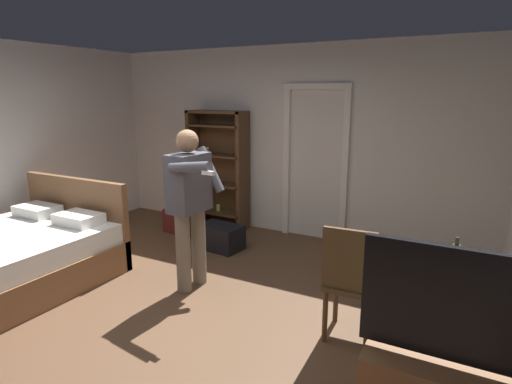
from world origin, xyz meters
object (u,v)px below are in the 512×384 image
bed (9,259)px  person_blue_shirt (190,199)px  bottle_on_table (455,258)px  laptop (431,260)px  suitcase_dark (220,237)px  suitcase_small (183,221)px  bookshelf (219,165)px  wooden_chair (350,279)px  side_table (432,292)px

bed → person_blue_shirt: 2.05m
bottle_on_table → laptop: bearing=167.6°
suitcase_dark → suitcase_small: 0.90m
bottle_on_table → suitcase_small: 4.00m
bottle_on_table → bookshelf: bearing=149.3°
wooden_chair → suitcase_small: 3.36m
person_blue_shirt → wooden_chair: bearing=-6.5°
bookshelf → person_blue_shirt: size_ratio=1.06×
side_table → suitcase_dark: (-2.69, 1.07, -0.32)m
laptop → person_blue_shirt: person_blue_shirt is taller
wooden_chair → person_blue_shirt: (-1.73, 0.20, 0.41)m
bookshelf → side_table: 3.83m
bottle_on_table → person_blue_shirt: bearing=178.6°
laptop → wooden_chair: 0.63m
bottle_on_table → wooden_chair: bearing=-169.4°
person_blue_shirt → suitcase_dark: (-0.36, 1.09, -0.80)m
wooden_chair → person_blue_shirt: person_blue_shirt is taller
person_blue_shirt → suitcase_small: size_ratio=3.06×
wooden_chair → bookshelf: bearing=141.0°
side_table → suitcase_small: 3.80m
bottle_on_table → wooden_chair: wooden_chair is taller
wooden_chair → laptop: bearing=17.2°
bookshelf → person_blue_shirt: bearing=-64.4°
bed → side_table: bearing=12.8°
suitcase_dark → suitcase_small: (-0.85, 0.30, 0.01)m
bookshelf → suitcase_small: bookshelf is taller
side_table → bottle_on_table: 0.38m
side_table → person_blue_shirt: bearing=-179.5°
laptop → person_blue_shirt: size_ratio=0.21×
bottle_on_table → suitcase_dark: 3.12m
bookshelf → bottle_on_table: bookshelf is taller
suitcase_small → person_blue_shirt: bearing=-40.5°
bed → side_table: (4.04, 0.92, 0.17)m
bookshelf → suitcase_small: size_ratio=3.24×
bed → laptop: size_ratio=5.85×
bed → bookshelf: (0.78, 2.86, 0.64)m
bookshelf → wooden_chair: (2.67, -2.16, -0.40)m
bookshelf → suitcase_dark: (0.58, -0.88, -0.79)m
bookshelf → laptop: bookshelf is taller
bed → bottle_on_table: size_ratio=7.20×
laptop → suitcase_small: size_ratio=0.63×
bookshelf → suitcase_dark: size_ratio=3.10×
side_table → wooden_chair: 0.64m
laptop → wooden_chair: size_ratio=0.35×
wooden_chair → suitcase_small: bearing=151.7°
bed → wooden_chair: size_ratio=2.02×
side_table → suitcase_small: size_ratio=1.29×
bed → laptop: bearing=12.3°
laptop → bottle_on_table: bearing=-12.4°
bookshelf → side_table: size_ratio=2.51×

